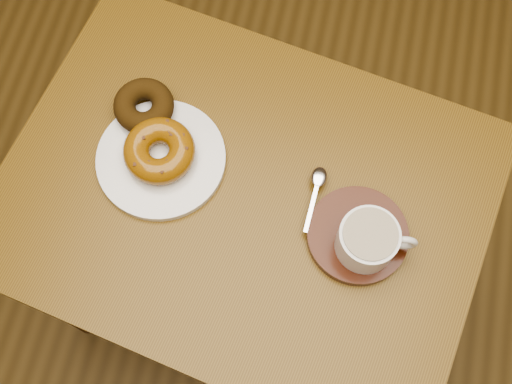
% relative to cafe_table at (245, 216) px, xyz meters
% --- Properties ---
extents(ground, '(6.00, 6.00, 0.00)m').
position_rel_cafe_table_xyz_m(ground, '(0.29, -0.12, -0.58)').
color(ground, brown).
rests_on(ground, ground).
extents(cafe_table, '(0.83, 0.68, 0.69)m').
position_rel_cafe_table_xyz_m(cafe_table, '(0.00, 0.00, 0.00)').
color(cafe_table, brown).
rests_on(cafe_table, ground).
extents(donut_plate, '(0.23, 0.23, 0.01)m').
position_rel_cafe_table_xyz_m(donut_plate, '(-0.14, 0.03, 0.12)').
color(donut_plate, silver).
rests_on(donut_plate, cafe_table).
extents(donut_cinnamon, '(0.12, 0.12, 0.03)m').
position_rel_cafe_table_xyz_m(donut_cinnamon, '(-0.18, 0.10, 0.14)').
color(donut_cinnamon, '#33210A').
rests_on(donut_cinnamon, donut_plate).
extents(donut_caramel, '(0.13, 0.13, 0.04)m').
position_rel_cafe_table_xyz_m(donut_caramel, '(-0.14, 0.03, 0.14)').
color(donut_caramel, '#82510E').
rests_on(donut_caramel, donut_plate).
extents(saucer, '(0.17, 0.17, 0.02)m').
position_rel_cafe_table_xyz_m(saucer, '(0.18, -0.03, 0.12)').
color(saucer, '#341207').
rests_on(saucer, cafe_table).
extents(coffee_cup, '(0.11, 0.09, 0.06)m').
position_rel_cafe_table_xyz_m(coffee_cup, '(0.19, -0.05, 0.16)').
color(coffee_cup, silver).
rests_on(coffee_cup, saucer).
extents(teaspoon, '(0.02, 0.11, 0.01)m').
position_rel_cafe_table_xyz_m(teaspoon, '(0.11, 0.03, 0.13)').
color(teaspoon, silver).
rests_on(teaspoon, saucer).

